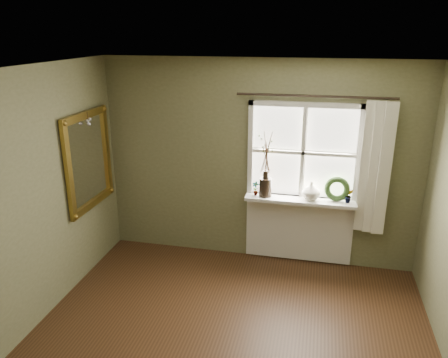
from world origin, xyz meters
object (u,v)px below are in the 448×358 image
dark_jug (265,187)px  wreath (337,191)px  cream_vase (311,191)px  gilt_mirror (89,160)px

dark_jug → wreath: 0.87m
wreath → dark_jug: bearing=-176.4°
dark_jug → wreath: (0.87, 0.04, -0.00)m
dark_jug → cream_vase: dark_jug is taller
wreath → gilt_mirror: size_ratio=0.26×
wreath → cream_vase: bearing=-171.5°
cream_vase → gilt_mirror: size_ratio=0.20×
dark_jug → wreath: bearing=2.6°
dark_jug → gilt_mirror: 2.19m
cream_vase → gilt_mirror: gilt_mirror is taller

